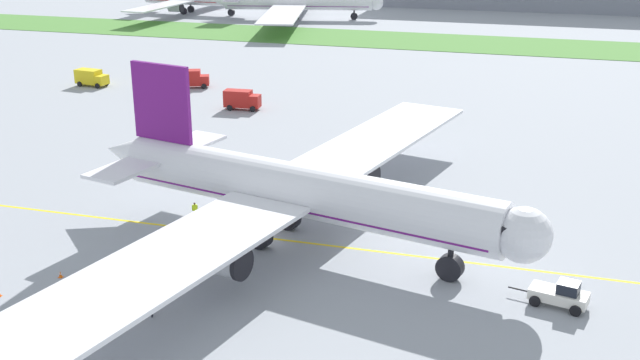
{
  "coord_description": "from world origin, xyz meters",
  "views": [
    {
      "loc": [
        23.96,
        -62.27,
        30.15
      ],
      "look_at": [
        2.89,
        9.56,
        3.37
      ],
      "focal_mm": 43.56,
      "sensor_mm": 36.0,
      "label": 1
    }
  ],
  "objects_px": {
    "pushback_tug": "(560,294)",
    "service_truck_fuel_bowser": "(91,77)",
    "ground_crew_wingwalker_port": "(151,305)",
    "airliner_foreground": "(296,191)",
    "service_truck_baggage_loader": "(242,99)",
    "traffic_cone_port_wing": "(60,274)",
    "service_truck_catering_van": "(191,78)",
    "ground_crew_marshaller_front": "(195,209)",
    "parked_airliner_far_centre": "(295,3)"
  },
  "relations": [
    {
      "from": "pushback_tug",
      "to": "service_truck_fuel_bowser",
      "type": "bearing_deg",
      "value": 143.22
    },
    {
      "from": "ground_crew_wingwalker_port",
      "to": "service_truck_fuel_bowser",
      "type": "relative_size",
      "value": 0.27
    },
    {
      "from": "airliner_foreground",
      "to": "service_truck_baggage_loader",
      "type": "xyz_separation_m",
      "value": [
        -23.58,
        45.34,
        -3.65
      ]
    },
    {
      "from": "airliner_foreground",
      "to": "ground_crew_wingwalker_port",
      "type": "relative_size",
      "value": 44.52
    },
    {
      "from": "traffic_cone_port_wing",
      "to": "service_truck_catering_van",
      "type": "distance_m",
      "value": 72.29
    },
    {
      "from": "service_truck_baggage_loader",
      "to": "service_truck_catering_van",
      "type": "height_order",
      "value": "service_truck_catering_van"
    },
    {
      "from": "ground_crew_wingwalker_port",
      "to": "traffic_cone_port_wing",
      "type": "height_order",
      "value": "ground_crew_wingwalker_port"
    },
    {
      "from": "pushback_tug",
      "to": "ground_crew_wingwalker_port",
      "type": "bearing_deg",
      "value": -160.62
    },
    {
      "from": "ground_crew_wingwalker_port",
      "to": "service_truck_fuel_bowser",
      "type": "distance_m",
      "value": 84.65
    },
    {
      "from": "ground_crew_marshaller_front",
      "to": "service_truck_fuel_bowser",
      "type": "relative_size",
      "value": 0.28
    },
    {
      "from": "traffic_cone_port_wing",
      "to": "service_truck_catering_van",
      "type": "xyz_separation_m",
      "value": [
        -20.47,
        69.32,
        1.35
      ]
    },
    {
      "from": "service_truck_catering_van",
      "to": "service_truck_fuel_bowser",
      "type": "bearing_deg",
      "value": -167.91
    },
    {
      "from": "service_truck_fuel_bowser",
      "to": "service_truck_catering_van",
      "type": "height_order",
      "value": "service_truck_catering_van"
    },
    {
      "from": "traffic_cone_port_wing",
      "to": "service_truck_baggage_loader",
      "type": "bearing_deg",
      "value": 96.34
    },
    {
      "from": "ground_crew_marshaller_front",
      "to": "service_truck_catering_van",
      "type": "relative_size",
      "value": 0.27
    },
    {
      "from": "traffic_cone_port_wing",
      "to": "parked_airliner_far_centre",
      "type": "relative_size",
      "value": 0.01
    },
    {
      "from": "airliner_foreground",
      "to": "service_truck_baggage_loader",
      "type": "bearing_deg",
      "value": 117.48
    },
    {
      "from": "traffic_cone_port_wing",
      "to": "service_truck_baggage_loader",
      "type": "height_order",
      "value": "service_truck_baggage_loader"
    },
    {
      "from": "parked_airliner_far_centre",
      "to": "service_truck_fuel_bowser",
      "type": "bearing_deg",
      "value": -95.47
    },
    {
      "from": "ground_crew_marshaller_front",
      "to": "traffic_cone_port_wing",
      "type": "height_order",
      "value": "ground_crew_marshaller_front"
    },
    {
      "from": "ground_crew_marshaller_front",
      "to": "service_truck_fuel_bowser",
      "type": "xyz_separation_m",
      "value": [
        -43.11,
        50.21,
        0.53
      ]
    },
    {
      "from": "airliner_foreground",
      "to": "pushback_tug",
      "type": "bearing_deg",
      "value": -13.2
    },
    {
      "from": "ground_crew_wingwalker_port",
      "to": "service_truck_fuel_bowser",
      "type": "height_order",
      "value": "service_truck_fuel_bowser"
    },
    {
      "from": "ground_crew_wingwalker_port",
      "to": "pushback_tug",
      "type": "bearing_deg",
      "value": 19.38
    },
    {
      "from": "service_truck_catering_van",
      "to": "parked_airliner_far_centre",
      "type": "distance_m",
      "value": 85.44
    },
    {
      "from": "ground_crew_marshaller_front",
      "to": "service_truck_catering_van",
      "type": "distance_m",
      "value": 59.79
    },
    {
      "from": "airliner_foreground",
      "to": "parked_airliner_far_centre",
      "type": "relative_size",
      "value": 0.96
    },
    {
      "from": "airliner_foreground",
      "to": "parked_airliner_far_centre",
      "type": "distance_m",
      "value": 149.26
    },
    {
      "from": "traffic_cone_port_wing",
      "to": "service_truck_baggage_loader",
      "type": "xyz_separation_m",
      "value": [
        -6.41,
        57.73,
        1.34
      ]
    },
    {
      "from": "ground_crew_wingwalker_port",
      "to": "service_truck_baggage_loader",
      "type": "distance_m",
      "value": 63.88
    },
    {
      "from": "service_truck_fuel_bowser",
      "to": "service_truck_catering_van",
      "type": "relative_size",
      "value": 0.96
    },
    {
      "from": "service_truck_baggage_loader",
      "to": "service_truck_fuel_bowser",
      "type": "relative_size",
      "value": 0.95
    },
    {
      "from": "service_truck_baggage_loader",
      "to": "service_truck_catering_van",
      "type": "distance_m",
      "value": 18.22
    },
    {
      "from": "service_truck_catering_van",
      "to": "pushback_tug",
      "type": "bearing_deg",
      "value": -45.51
    },
    {
      "from": "ground_crew_wingwalker_port",
      "to": "service_truck_fuel_bowser",
      "type": "xyz_separation_m",
      "value": [
        -48.42,
        69.43,
        0.54
      ]
    },
    {
      "from": "traffic_cone_port_wing",
      "to": "service_truck_fuel_bowser",
      "type": "bearing_deg",
      "value": 119.89
    },
    {
      "from": "pushback_tug",
      "to": "parked_airliner_far_centre",
      "type": "xyz_separation_m",
      "value": [
        -70.16,
        147.43,
        3.44
      ]
    },
    {
      "from": "service_truck_fuel_bowser",
      "to": "parked_airliner_far_centre",
      "type": "height_order",
      "value": "parked_airliner_far_centre"
    },
    {
      "from": "airliner_foreground",
      "to": "ground_crew_marshaller_front",
      "type": "bearing_deg",
      "value": 165.65
    },
    {
      "from": "pushback_tug",
      "to": "parked_airliner_far_centre",
      "type": "height_order",
      "value": "parked_airliner_far_centre"
    },
    {
      "from": "airliner_foreground",
      "to": "service_truck_catering_van",
      "type": "height_order",
      "value": "airliner_foreground"
    },
    {
      "from": "service_truck_baggage_loader",
      "to": "service_truck_catering_van",
      "type": "xyz_separation_m",
      "value": [
        -14.06,
        11.59,
        0.02
      ]
    },
    {
      "from": "airliner_foreground",
      "to": "service_truck_fuel_bowser",
      "type": "distance_m",
      "value": 76.55
    },
    {
      "from": "service_truck_fuel_bowser",
      "to": "service_truck_catering_van",
      "type": "distance_m",
      "value": 17.64
    },
    {
      "from": "ground_crew_wingwalker_port",
      "to": "airliner_foreground",
      "type": "bearing_deg",
      "value": 68.22
    },
    {
      "from": "service_truck_baggage_loader",
      "to": "ground_crew_marshaller_front",
      "type": "bearing_deg",
      "value": -74.42
    },
    {
      "from": "traffic_cone_port_wing",
      "to": "service_truck_baggage_loader",
      "type": "distance_m",
      "value": 58.1
    },
    {
      "from": "airliner_foreground",
      "to": "pushback_tug",
      "type": "distance_m",
      "value": 24.77
    },
    {
      "from": "service_truck_baggage_loader",
      "to": "parked_airliner_far_centre",
      "type": "distance_m",
      "value": 99.23
    },
    {
      "from": "airliner_foreground",
      "to": "service_truck_fuel_bowser",
      "type": "height_order",
      "value": "airliner_foreground"
    }
  ]
}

